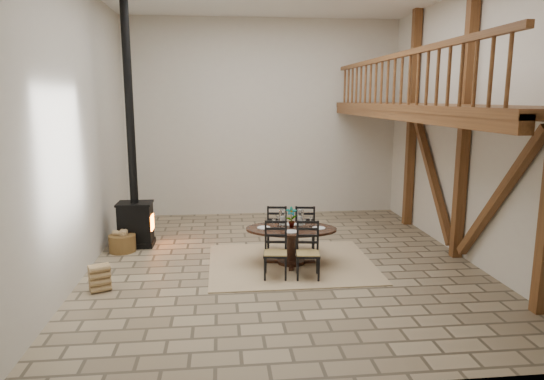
{
  "coord_description": "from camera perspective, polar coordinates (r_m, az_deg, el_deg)",
  "views": [
    {
      "loc": [
        -1.11,
        -8.56,
        3.02
      ],
      "look_at": [
        -0.15,
        0.4,
        1.31
      ],
      "focal_mm": 32.0,
      "sensor_mm": 36.0,
      "label": 1
    }
  ],
  "objects": [
    {
      "name": "wood_stove",
      "position": [
        10.26,
        -15.91,
        -0.37
      ],
      "size": [
        0.72,
        0.56,
        5.0
      ],
      "rotation": [
        0.0,
        0.0,
        -0.02
      ],
      "color": "black",
      "rests_on": "ground"
    },
    {
      "name": "room_shell",
      "position": [
        8.86,
        9.1,
        10.61
      ],
      "size": [
        7.02,
        8.02,
        5.01
      ],
      "color": "beige",
      "rests_on": "ground"
    },
    {
      "name": "log_basket",
      "position": [
        10.16,
        -17.2,
        -5.91
      ],
      "size": [
        0.52,
        0.52,
        0.43
      ],
      "rotation": [
        0.0,
        0.0,
        0.24
      ],
      "color": "brown",
      "rests_on": "ground"
    },
    {
      "name": "log_stack",
      "position": [
        8.25,
        -19.61,
        -9.74
      ],
      "size": [
        0.38,
        0.33,
        0.44
      ],
      "rotation": [
        0.0,
        0.0,
        0.42
      ],
      "color": "tan",
      "rests_on": "ground"
    },
    {
      "name": "rug",
      "position": [
        9.08,
        2.25,
        -8.61
      ],
      "size": [
        3.0,
        2.5,
        0.02
      ],
      "primitive_type": "cube",
      "color": "tan",
      "rests_on": "ground"
    },
    {
      "name": "ground",
      "position": [
        9.14,
        1.23,
        -8.52
      ],
      "size": [
        8.0,
        8.0,
        0.0
      ],
      "primitive_type": "plane",
      "color": "gray",
      "rests_on": "ground"
    },
    {
      "name": "dining_table",
      "position": [
        8.95,
        2.27,
        -6.23
      ],
      "size": [
        1.78,
        1.95,
        1.07
      ],
      "rotation": [
        0.0,
        0.0,
        -0.13
      ],
      "color": "black",
      "rests_on": "ground"
    }
  ]
}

